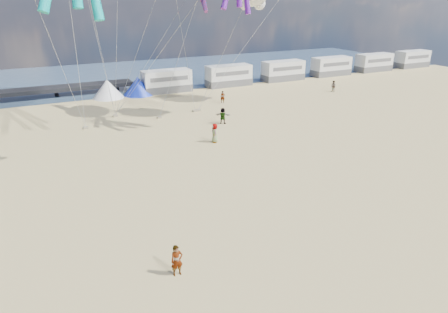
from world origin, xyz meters
TOP-DOWN VIEW (x-y plane):
  - ground at (0.00, 0.00)m, footprint 120.00×120.00m
  - water at (0.00, 55.00)m, footprint 120.00×120.00m
  - motorhome_0 at (6.00, 40.00)m, footprint 6.60×2.50m
  - motorhome_1 at (15.50, 40.00)m, footprint 6.60×2.50m
  - motorhome_2 at (25.00, 40.00)m, footprint 6.60×2.50m
  - motorhome_3 at (34.50, 40.00)m, footprint 6.60×2.50m
  - motorhome_4 at (44.00, 40.00)m, footprint 6.60×2.50m
  - motorhome_5 at (53.50, 40.00)m, footprint 6.60×2.50m
  - tent_white at (-2.00, 40.00)m, footprint 4.00×4.00m
  - tent_blue at (2.00, 40.00)m, footprint 4.00×4.00m
  - standing_person at (-5.85, 2.41)m, footprint 0.59×0.40m
  - beachgoer_0 at (3.47, 18.53)m, footprint 0.54×0.71m
  - beachgoer_1 at (26.67, 30.00)m, footprint 0.57×0.81m
  - beachgoer_4 at (6.58, 23.36)m, footprint 1.05×0.91m
  - beachgoer_5 at (10.29, 31.14)m, footprint 1.42×1.12m
  - sandbag_a at (-6.55, 27.78)m, footprint 0.50×0.35m
  - sandbag_b at (1.18, 28.04)m, footprint 0.50×0.35m
  - sandbag_c at (6.12, 28.96)m, footprint 0.50×0.35m
  - sandbag_d at (5.67, 28.88)m, footprint 0.50×0.35m
  - sandbag_e at (-3.00, 30.81)m, footprint 0.50×0.35m

SIDE VIEW (x-z plane):
  - ground at x=0.00m, z-range 0.00..0.00m
  - water at x=0.00m, z-range 0.02..0.02m
  - sandbag_a at x=-6.55m, z-range 0.00..0.22m
  - sandbag_b at x=1.18m, z-range 0.00..0.22m
  - sandbag_c at x=6.12m, z-range 0.00..0.22m
  - sandbag_d at x=5.67m, z-range 0.00..0.22m
  - sandbag_e at x=-3.00m, z-range 0.00..0.22m
  - beachgoer_5 at x=10.29m, z-range 0.00..1.51m
  - beachgoer_1 at x=26.67m, z-range 0.00..1.56m
  - standing_person at x=-5.85m, z-range 0.00..1.60m
  - beachgoer_4 at x=6.58m, z-range 0.00..1.69m
  - beachgoer_0 at x=3.47m, z-range 0.00..1.76m
  - tent_white at x=-2.00m, z-range 0.00..2.40m
  - tent_blue at x=2.00m, z-range 0.00..2.40m
  - motorhome_0 at x=6.00m, z-range 0.00..3.00m
  - motorhome_1 at x=15.50m, z-range 0.00..3.00m
  - motorhome_2 at x=25.00m, z-range 0.00..3.00m
  - motorhome_3 at x=34.50m, z-range 0.00..3.00m
  - motorhome_4 at x=44.00m, z-range 0.00..3.00m
  - motorhome_5 at x=53.50m, z-range 0.00..3.00m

